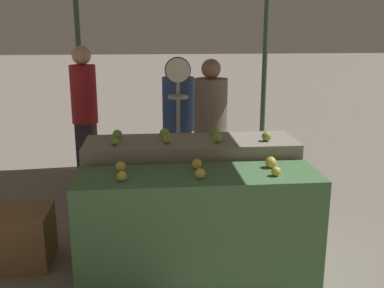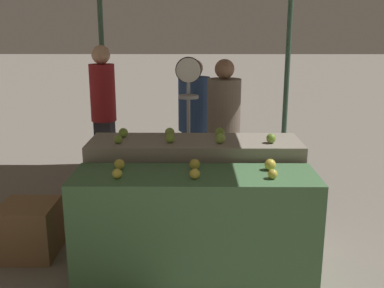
{
  "view_description": "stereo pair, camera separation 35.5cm",
  "coord_description": "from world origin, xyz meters",
  "px_view_note": "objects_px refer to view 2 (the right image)",
  "views": [
    {
      "loc": [
        -0.35,
        -3.13,
        1.91
      ],
      "look_at": [
        -0.02,
        0.3,
        1.01
      ],
      "focal_mm": 42.0,
      "sensor_mm": 36.0,
      "label": 1
    },
    {
      "loc": [
        0.0,
        -3.14,
        1.91
      ],
      "look_at": [
        -0.02,
        0.3,
        1.01
      ],
      "focal_mm": 42.0,
      "sensor_mm": 36.0,
      "label": 2
    }
  ],
  "objects_px": {
    "person_customer_left": "(194,116)",
    "person_customer_right": "(103,104)",
    "produce_scale": "(188,103)",
    "person_vendor_at_scale": "(223,122)",
    "wooden_crate_side": "(29,230)"
  },
  "relations": [
    {
      "from": "produce_scale",
      "to": "person_vendor_at_scale",
      "type": "xyz_separation_m",
      "value": [
        0.38,
        0.35,
        -0.26
      ]
    },
    {
      "from": "produce_scale",
      "to": "wooden_crate_side",
      "type": "relative_size",
      "value": 3.55
    },
    {
      "from": "person_customer_right",
      "to": "wooden_crate_side",
      "type": "distance_m",
      "value": 2.07
    },
    {
      "from": "produce_scale",
      "to": "person_customer_right",
      "type": "height_order",
      "value": "person_customer_right"
    },
    {
      "from": "person_vendor_at_scale",
      "to": "person_customer_right",
      "type": "xyz_separation_m",
      "value": [
        -1.43,
        0.67,
        0.09
      ]
    },
    {
      "from": "person_customer_left",
      "to": "person_customer_right",
      "type": "relative_size",
      "value": 0.91
    },
    {
      "from": "person_customer_left",
      "to": "person_customer_right",
      "type": "height_order",
      "value": "person_customer_right"
    },
    {
      "from": "produce_scale",
      "to": "person_customer_right",
      "type": "xyz_separation_m",
      "value": [
        -1.06,
        1.01,
        -0.17
      ]
    },
    {
      "from": "person_customer_right",
      "to": "wooden_crate_side",
      "type": "bearing_deg",
      "value": 98.27
    },
    {
      "from": "person_customer_left",
      "to": "wooden_crate_side",
      "type": "height_order",
      "value": "person_customer_left"
    },
    {
      "from": "produce_scale",
      "to": "person_vendor_at_scale",
      "type": "bearing_deg",
      "value": 42.66
    },
    {
      "from": "produce_scale",
      "to": "person_customer_right",
      "type": "distance_m",
      "value": 1.47
    },
    {
      "from": "produce_scale",
      "to": "person_vendor_at_scale",
      "type": "relative_size",
      "value": 1.03
    },
    {
      "from": "person_vendor_at_scale",
      "to": "person_customer_left",
      "type": "distance_m",
      "value": 0.56
    },
    {
      "from": "person_vendor_at_scale",
      "to": "person_customer_left",
      "type": "xyz_separation_m",
      "value": [
        -0.32,
        0.46,
        -0.03
      ]
    }
  ]
}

